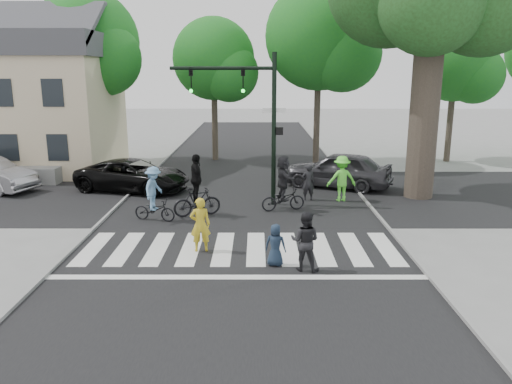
{
  "coord_description": "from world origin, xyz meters",
  "views": [
    {
      "loc": [
        0.51,
        -13.42,
        5.28
      ],
      "look_at": [
        0.5,
        3.0,
        1.3
      ],
      "focal_mm": 35.0,
      "sensor_mm": 36.0,
      "label": 1
    }
  ],
  "objects_px": {
    "car_suv": "(133,175)",
    "car_grey": "(338,170)",
    "pedestrian_woman": "(200,225)",
    "pedestrian_child": "(275,245)",
    "cyclist_mid": "(197,191)",
    "traffic_signal": "(252,108)",
    "cyclist_left": "(154,198)",
    "cyclist_right": "(283,186)",
    "pedestrian_adult": "(305,241)"
  },
  "relations": [
    {
      "from": "pedestrian_woman",
      "to": "pedestrian_child",
      "type": "bearing_deg",
      "value": 144.19
    },
    {
      "from": "car_suv",
      "to": "car_grey",
      "type": "relative_size",
      "value": 1.04
    },
    {
      "from": "car_grey",
      "to": "cyclist_mid",
      "type": "bearing_deg",
      "value": -28.2
    },
    {
      "from": "pedestrian_adult",
      "to": "traffic_signal",
      "type": "bearing_deg",
      "value": -61.9
    },
    {
      "from": "pedestrian_woman",
      "to": "cyclist_right",
      "type": "relative_size",
      "value": 0.77
    },
    {
      "from": "cyclist_left",
      "to": "car_grey",
      "type": "xyz_separation_m",
      "value": [
        7.47,
        5.38,
        -0.03
      ]
    },
    {
      "from": "pedestrian_adult",
      "to": "pedestrian_child",
      "type": "bearing_deg",
      "value": -6.32
    },
    {
      "from": "pedestrian_woman",
      "to": "cyclist_left",
      "type": "bearing_deg",
      "value": -65.85
    },
    {
      "from": "pedestrian_adult",
      "to": "cyclist_left",
      "type": "bearing_deg",
      "value": -26.76
    },
    {
      "from": "traffic_signal",
      "to": "car_grey",
      "type": "height_order",
      "value": "traffic_signal"
    },
    {
      "from": "traffic_signal",
      "to": "cyclist_right",
      "type": "xyz_separation_m",
      "value": [
        1.19,
        -0.88,
        -2.93
      ]
    },
    {
      "from": "pedestrian_woman",
      "to": "car_suv",
      "type": "relative_size",
      "value": 0.33
    },
    {
      "from": "cyclist_mid",
      "to": "car_grey",
      "type": "height_order",
      "value": "cyclist_mid"
    },
    {
      "from": "pedestrian_woman",
      "to": "car_suv",
      "type": "height_order",
      "value": "pedestrian_woman"
    },
    {
      "from": "car_grey",
      "to": "pedestrian_adult",
      "type": "bearing_deg",
      "value": 9.63
    },
    {
      "from": "car_suv",
      "to": "car_grey",
      "type": "xyz_separation_m",
      "value": [
        9.36,
        0.69,
        0.13
      ]
    },
    {
      "from": "cyclist_left",
      "to": "cyclist_mid",
      "type": "relative_size",
      "value": 0.85
    },
    {
      "from": "cyclist_mid",
      "to": "pedestrian_child",
      "type": "bearing_deg",
      "value": -60.97
    },
    {
      "from": "car_suv",
      "to": "cyclist_mid",
      "type": "bearing_deg",
      "value": -124.31
    },
    {
      "from": "pedestrian_adult",
      "to": "cyclist_mid",
      "type": "xyz_separation_m",
      "value": [
        -3.53,
        5.27,
        0.13
      ]
    },
    {
      "from": "cyclist_left",
      "to": "car_suv",
      "type": "xyz_separation_m",
      "value": [
        -1.89,
        4.69,
        -0.15
      ]
    },
    {
      "from": "pedestrian_woman",
      "to": "cyclist_right",
      "type": "distance_m",
      "value": 5.28
    },
    {
      "from": "traffic_signal",
      "to": "car_suv",
      "type": "distance_m",
      "value": 6.74
    },
    {
      "from": "traffic_signal",
      "to": "pedestrian_adult",
      "type": "bearing_deg",
      "value": -77.92
    },
    {
      "from": "pedestrian_adult",
      "to": "cyclist_right",
      "type": "xyz_separation_m",
      "value": [
        -0.28,
        6.0,
        0.14
      ]
    },
    {
      "from": "cyclist_mid",
      "to": "cyclist_right",
      "type": "relative_size",
      "value": 1.08
    },
    {
      "from": "pedestrian_adult",
      "to": "cyclist_right",
      "type": "height_order",
      "value": "cyclist_right"
    },
    {
      "from": "pedestrian_adult",
      "to": "pedestrian_woman",
      "type": "bearing_deg",
      "value": -10.16
    },
    {
      "from": "pedestrian_child",
      "to": "cyclist_mid",
      "type": "xyz_separation_m",
      "value": [
        -2.74,
        4.94,
        0.36
      ]
    },
    {
      "from": "pedestrian_child",
      "to": "car_suv",
      "type": "relative_size",
      "value": 0.23
    },
    {
      "from": "pedestrian_adult",
      "to": "cyclist_left",
      "type": "distance_m",
      "value": 6.8
    },
    {
      "from": "traffic_signal",
      "to": "cyclist_right",
      "type": "height_order",
      "value": "traffic_signal"
    },
    {
      "from": "pedestrian_adult",
      "to": "cyclist_mid",
      "type": "height_order",
      "value": "cyclist_mid"
    },
    {
      "from": "pedestrian_adult",
      "to": "car_suv",
      "type": "relative_size",
      "value": 0.32
    },
    {
      "from": "traffic_signal",
      "to": "car_suv",
      "type": "relative_size",
      "value": 1.17
    },
    {
      "from": "cyclist_left",
      "to": "car_grey",
      "type": "bearing_deg",
      "value": 35.78
    },
    {
      "from": "cyclist_mid",
      "to": "car_suv",
      "type": "xyz_separation_m",
      "value": [
        -3.36,
        4.05,
        -0.25
      ]
    },
    {
      "from": "cyclist_mid",
      "to": "car_suv",
      "type": "height_order",
      "value": "cyclist_mid"
    },
    {
      "from": "traffic_signal",
      "to": "pedestrian_adult",
      "type": "relative_size",
      "value": 3.61
    },
    {
      "from": "car_suv",
      "to": "cyclist_left",
      "type": "bearing_deg",
      "value": -142.01
    },
    {
      "from": "traffic_signal",
      "to": "cyclist_left",
      "type": "height_order",
      "value": "traffic_signal"
    },
    {
      "from": "pedestrian_woman",
      "to": "pedestrian_adult",
      "type": "bearing_deg",
      "value": 145.51
    },
    {
      "from": "pedestrian_woman",
      "to": "cyclist_left",
      "type": "distance_m",
      "value": 3.74
    },
    {
      "from": "car_grey",
      "to": "car_suv",
      "type": "bearing_deg",
      "value": -62.28
    },
    {
      "from": "pedestrian_child",
      "to": "car_grey",
      "type": "relative_size",
      "value": 0.24
    },
    {
      "from": "pedestrian_adult",
      "to": "cyclist_mid",
      "type": "distance_m",
      "value": 6.34
    },
    {
      "from": "cyclist_right",
      "to": "car_suv",
      "type": "relative_size",
      "value": 0.42
    },
    {
      "from": "traffic_signal",
      "to": "cyclist_right",
      "type": "relative_size",
      "value": 2.77
    },
    {
      "from": "cyclist_mid",
      "to": "pedestrian_adult",
      "type": "bearing_deg",
      "value": -56.17
    },
    {
      "from": "car_suv",
      "to": "pedestrian_child",
      "type": "bearing_deg",
      "value": -129.82
    }
  ]
}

